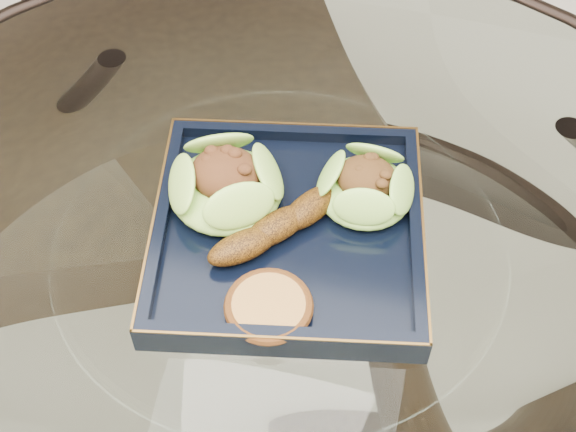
# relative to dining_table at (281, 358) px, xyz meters

# --- Properties ---
(dining_table) EXTENTS (1.13, 1.13, 0.77)m
(dining_table) POSITION_rel_dining_table_xyz_m (0.00, 0.00, 0.00)
(dining_table) COLOR white
(dining_table) RESTS_ON ground
(dining_chair) EXTENTS (0.57, 0.57, 1.00)m
(dining_chair) POSITION_rel_dining_table_xyz_m (-0.26, 0.42, -0.04)
(dining_chair) COLOR black
(dining_chair) RESTS_ON ground
(navy_plate) EXTENTS (0.31, 0.31, 0.02)m
(navy_plate) POSITION_rel_dining_table_xyz_m (-0.00, 0.05, 0.17)
(navy_plate) COLOR black
(navy_plate) RESTS_ON dining_table
(lettuce_wrap_left) EXTENTS (0.12, 0.12, 0.04)m
(lettuce_wrap_left) POSITION_rel_dining_table_xyz_m (-0.07, 0.07, 0.20)
(lettuce_wrap_left) COLOR #6EAE32
(lettuce_wrap_left) RESTS_ON navy_plate
(lettuce_wrap_right) EXTENTS (0.13, 0.13, 0.03)m
(lettuce_wrap_right) POSITION_rel_dining_table_xyz_m (0.07, 0.10, 0.20)
(lettuce_wrap_right) COLOR #73AB31
(lettuce_wrap_right) RESTS_ON navy_plate
(roasted_plantain) EXTENTS (0.12, 0.13, 0.03)m
(roasted_plantain) POSITION_rel_dining_table_xyz_m (-0.01, 0.04, 0.20)
(roasted_plantain) COLOR #5E3509
(roasted_plantain) RESTS_ON navy_plate
(crumb_patty) EXTENTS (0.09, 0.09, 0.01)m
(crumb_patty) POSITION_rel_dining_table_xyz_m (0.00, -0.05, 0.19)
(crumb_patty) COLOR #B2803B
(crumb_patty) RESTS_ON navy_plate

